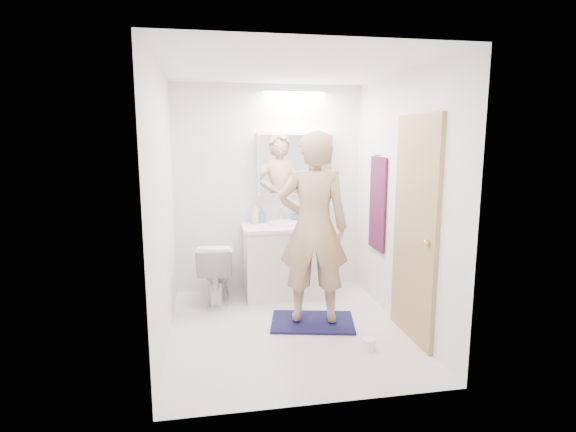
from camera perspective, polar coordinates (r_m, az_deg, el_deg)
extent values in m
plane|color=silver|center=(4.44, -0.06, -14.04)|extent=(2.50, 2.50, 0.00)
plane|color=white|center=(4.11, -0.07, 18.26)|extent=(2.50, 2.50, 0.00)
plane|color=white|center=(5.33, -2.44, 3.39)|extent=(2.50, 0.00, 2.50)
plane|color=white|center=(2.90, 4.29, -2.11)|extent=(2.50, 0.00, 2.50)
plane|color=white|center=(4.06, -15.53, 1.00)|extent=(0.00, 2.50, 2.50)
plane|color=white|center=(4.43, 14.08, 1.78)|extent=(0.00, 2.50, 2.50)
cube|color=white|center=(5.23, -0.47, -5.78)|extent=(0.90, 0.55, 0.78)
cube|color=white|center=(5.13, -0.48, -1.37)|extent=(0.95, 0.58, 0.04)
cylinder|color=white|center=(5.16, -0.53, -0.93)|extent=(0.36, 0.36, 0.03)
cylinder|color=silver|center=(5.33, -0.88, 0.14)|extent=(0.02, 0.02, 0.16)
cube|color=white|center=(5.28, 0.90, 6.60)|extent=(0.88, 0.14, 0.70)
cube|color=silver|center=(5.21, 1.06, 6.55)|extent=(0.84, 0.01, 0.66)
imported|color=white|center=(5.06, -8.94, -6.97)|extent=(0.46, 0.71, 0.69)
cube|color=#161542|center=(4.57, 3.11, -13.19)|extent=(0.90, 0.71, 0.02)
imported|color=tan|center=(4.29, 3.23, -1.48)|extent=(0.74, 0.57, 1.82)
cube|color=tan|center=(4.14, 15.69, -1.65)|extent=(0.04, 0.80, 2.00)
sphere|color=gold|center=(3.88, 17.04, -3.26)|extent=(0.06, 0.06, 0.06)
cube|color=#131239|center=(4.94, 11.19, 1.52)|extent=(0.02, 0.42, 1.00)
cylinder|color=silver|center=(4.89, 11.26, 7.56)|extent=(0.07, 0.02, 0.02)
imported|color=beige|center=(5.21, -4.21, 0.37)|extent=(0.10, 0.10, 0.25)
imported|color=#5C82C5|center=(5.26, -3.35, 0.06)|extent=(0.11, 0.11, 0.17)
imported|color=#3B62B1|center=(5.30, 0.94, -0.25)|extent=(0.14, 0.14, 0.10)
cylinder|color=white|center=(4.09, 10.15, -15.65)|extent=(0.11, 0.11, 0.10)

